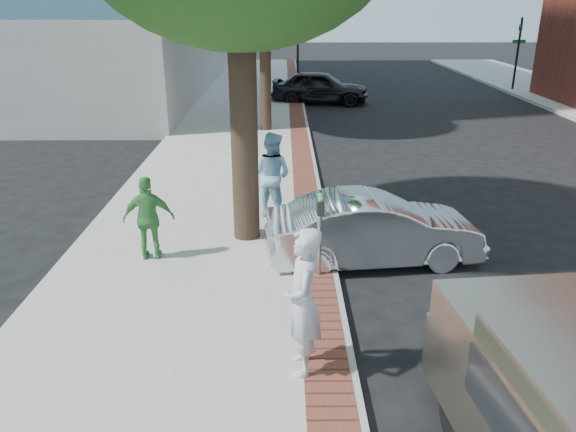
{
  "coord_description": "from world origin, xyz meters",
  "views": [
    {
      "loc": [
        0.15,
        -8.59,
        4.62
      ],
      "look_at": [
        0.22,
        0.29,
        1.2
      ],
      "focal_mm": 35.0,
      "sensor_mm": 36.0,
      "label": 1
    }
  ],
  "objects_px": {
    "bg_car": "(320,87)",
    "person_gray": "(303,302)",
    "parking_meter": "(320,218)",
    "sedan_silver": "(373,229)",
    "person_officer": "(272,175)",
    "person_green": "(149,218)"
  },
  "relations": [
    {
      "from": "bg_car",
      "to": "person_gray",
      "type": "bearing_deg",
      "value": -176.27
    },
    {
      "from": "parking_meter",
      "to": "person_gray",
      "type": "relative_size",
      "value": 0.75
    },
    {
      "from": "person_gray",
      "to": "bg_car",
      "type": "bearing_deg",
      "value": 176.47
    },
    {
      "from": "person_gray",
      "to": "sedan_silver",
      "type": "xyz_separation_m",
      "value": [
        1.43,
        3.51,
        -0.48
      ]
    },
    {
      "from": "person_gray",
      "to": "sedan_silver",
      "type": "bearing_deg",
      "value": 158.41
    },
    {
      "from": "person_officer",
      "to": "person_green",
      "type": "distance_m",
      "value": 3.12
    },
    {
      "from": "parking_meter",
      "to": "bg_car",
      "type": "xyz_separation_m",
      "value": [
        1.12,
        18.2,
        -0.43
      ]
    },
    {
      "from": "parking_meter",
      "to": "sedan_silver",
      "type": "xyz_separation_m",
      "value": [
        1.05,
        0.84,
        -0.55
      ]
    },
    {
      "from": "parking_meter",
      "to": "person_officer",
      "type": "bearing_deg",
      "value": 106.45
    },
    {
      "from": "person_officer",
      "to": "sedan_silver",
      "type": "xyz_separation_m",
      "value": [
        1.92,
        -2.09,
        -0.43
      ]
    },
    {
      "from": "parking_meter",
      "to": "sedan_silver",
      "type": "bearing_deg",
      "value": 38.58
    },
    {
      "from": "person_green",
      "to": "bg_car",
      "type": "relative_size",
      "value": 0.34
    },
    {
      "from": "person_officer",
      "to": "parking_meter",
      "type": "bearing_deg",
      "value": 137.56
    },
    {
      "from": "parking_meter",
      "to": "sedan_silver",
      "type": "distance_m",
      "value": 1.46
    },
    {
      "from": "parking_meter",
      "to": "bg_car",
      "type": "bearing_deg",
      "value": 86.48
    },
    {
      "from": "sedan_silver",
      "to": "person_gray",
      "type": "bearing_deg",
      "value": 150.88
    },
    {
      "from": "person_gray",
      "to": "bg_car",
      "type": "height_order",
      "value": "person_gray"
    },
    {
      "from": "parking_meter",
      "to": "person_green",
      "type": "height_order",
      "value": "person_green"
    },
    {
      "from": "person_officer",
      "to": "sedan_silver",
      "type": "bearing_deg",
      "value": 163.62
    },
    {
      "from": "sedan_silver",
      "to": "bg_car",
      "type": "height_order",
      "value": "bg_car"
    },
    {
      "from": "person_officer",
      "to": "person_green",
      "type": "height_order",
      "value": "person_officer"
    },
    {
      "from": "person_gray",
      "to": "bg_car",
      "type": "relative_size",
      "value": 0.43
    }
  ]
}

